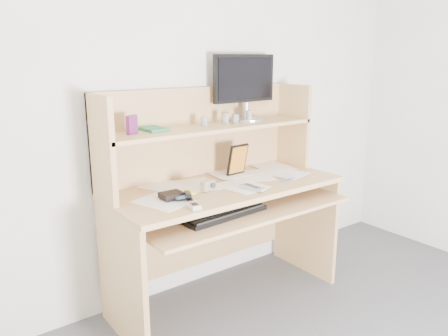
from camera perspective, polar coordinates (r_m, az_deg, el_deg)
back_wall at (r=2.73m, az=-3.75°, el=9.47°), size 3.60×0.04×2.50m
desk at (r=2.65m, az=-0.72°, el=-2.94°), size 1.40×0.70×1.30m
paper_clutter at (r=2.57m, az=0.33°, el=-2.12°), size 1.32×0.54×0.01m
keyboard at (r=2.36m, az=-0.15°, el=-5.81°), size 0.51×0.21×0.03m
tv_remote at (r=2.47m, az=3.71°, el=-2.58°), size 0.08×0.16×0.02m
flip_phone at (r=2.17m, az=-4.01°, el=-4.85°), size 0.06×0.10×0.02m
stapler at (r=2.30m, az=-4.64°, el=-3.62°), size 0.08×0.12×0.04m
wallet at (r=2.32m, az=-6.85°, el=-3.55°), size 0.12×0.10×0.03m
sticky_note_pad at (r=2.42m, az=-4.78°, el=-3.16°), size 0.09×0.09×0.01m
digital_camera at (r=2.44m, az=-2.16°, el=-2.30°), size 0.09×0.05×0.05m
game_case at (r=2.74m, az=1.78°, el=1.11°), size 0.14×0.03×0.20m
blue_pen at (r=2.67m, az=8.27°, el=-1.46°), size 0.12×0.01×0.01m
card_box at (r=2.36m, az=-11.93°, el=5.55°), size 0.07×0.05×0.10m
shelf_book at (r=2.47m, az=-9.16°, el=5.03°), size 0.12×0.17×0.02m
chip_stack_a at (r=2.59m, az=-2.60°, el=6.08°), size 0.05×0.05×0.06m
chip_stack_b at (r=2.68m, az=0.20°, el=6.49°), size 0.05×0.05×0.07m
chip_stack_c at (r=2.72m, az=1.51°, el=6.47°), size 0.05×0.05×0.05m
chip_stack_d at (r=2.76m, az=3.32°, el=6.75°), size 0.05×0.05×0.07m
monitor at (r=2.85m, az=2.73°, el=10.73°), size 0.48×0.24×0.42m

